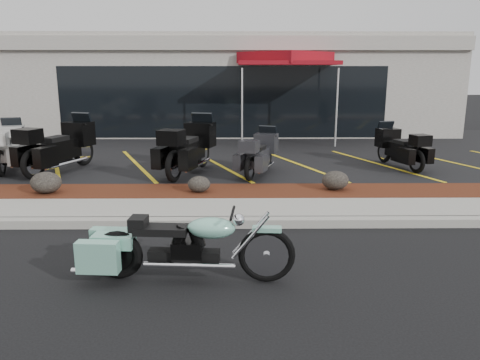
{
  "coord_description": "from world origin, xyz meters",
  "views": [
    {
      "loc": [
        0.45,
        -6.85,
        2.66
      ],
      "look_at": [
        0.53,
        1.2,
        0.76
      ],
      "focal_mm": 35.0,
      "sensor_mm": 36.0,
      "label": 1
    }
  ],
  "objects_px": {
    "touring_white": "(13,141)",
    "popup_canopy": "(286,60)",
    "hero_cruiser": "(267,247)",
    "traffic_cone": "(194,143)"
  },
  "relations": [
    {
      "from": "touring_white",
      "to": "popup_canopy",
      "type": "relative_size",
      "value": 0.57
    },
    {
      "from": "hero_cruiser",
      "to": "touring_white",
      "type": "distance_m",
      "value": 9.54
    },
    {
      "from": "hero_cruiser",
      "to": "traffic_cone",
      "type": "xyz_separation_m",
      "value": [
        -1.73,
        9.51,
        -0.13
      ]
    },
    {
      "from": "hero_cruiser",
      "to": "touring_white",
      "type": "xyz_separation_m",
      "value": [
        -6.41,
        7.05,
        0.31
      ]
    },
    {
      "from": "hero_cruiser",
      "to": "popup_canopy",
      "type": "xyz_separation_m",
      "value": [
        1.4,
        11.57,
        2.51
      ]
    },
    {
      "from": "hero_cruiser",
      "to": "traffic_cone",
      "type": "relative_size",
      "value": 6.72
    },
    {
      "from": "hero_cruiser",
      "to": "touring_white",
      "type": "relative_size",
      "value": 1.24
    },
    {
      "from": "touring_white",
      "to": "traffic_cone",
      "type": "xyz_separation_m",
      "value": [
        4.68,
        2.46,
        -0.43
      ]
    },
    {
      "from": "traffic_cone",
      "to": "popup_canopy",
      "type": "xyz_separation_m",
      "value": [
        3.13,
        2.06,
        2.64
      ]
    },
    {
      "from": "popup_canopy",
      "to": "touring_white",
      "type": "bearing_deg",
      "value": -159.19
    }
  ]
}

